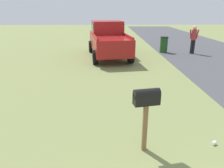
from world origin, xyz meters
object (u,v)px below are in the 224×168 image
object	(u,v)px
mailbox	(146,102)
pickup_truck	(108,38)
pedestrian	(194,38)
trash_bin	(164,45)

from	to	relation	value
mailbox	pickup_truck	bearing A→B (deg)	-7.11
pickup_truck	pedestrian	distance (m)	5.54
pickup_truck	trash_bin	xyz separation A→B (m)	(1.14, -3.73, -0.58)
pickup_truck	trash_bin	distance (m)	3.94
mailbox	pickup_truck	world-z (taller)	pickup_truck
mailbox	pickup_truck	xyz separation A→B (m)	(9.28, 0.68, 0.02)
pickup_truck	trash_bin	world-z (taller)	pickup_truck
mailbox	pedestrian	size ratio (longest dim) A/B	0.76
mailbox	pedestrian	world-z (taller)	pedestrian
trash_bin	pickup_truck	bearing A→B (deg)	106.97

